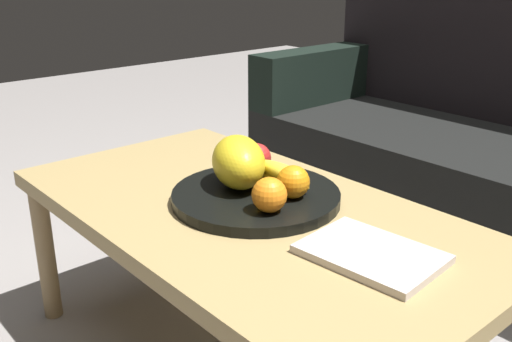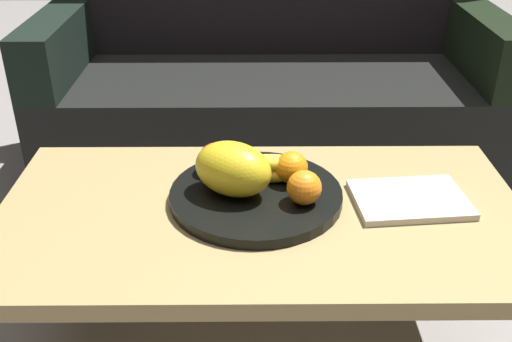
{
  "view_description": "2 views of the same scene",
  "coord_description": "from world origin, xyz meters",
  "px_view_note": "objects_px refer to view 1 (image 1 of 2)",
  "views": [
    {
      "loc": [
        0.92,
        -0.78,
        0.98
      ],
      "look_at": [
        -0.01,
        0.04,
        0.52
      ],
      "focal_mm": 40.88,
      "sensor_mm": 36.0,
      "label": 1
    },
    {
      "loc": [
        -0.02,
        -1.12,
        1.15
      ],
      "look_at": [
        -0.01,
        0.04,
        0.52
      ],
      "focal_mm": 41.94,
      "sensor_mm": 36.0,
      "label": 2
    }
  ],
  "objects_px": {
    "coffee_table": "(246,226)",
    "apple_front": "(256,158)",
    "fruit_bowl": "(256,196)",
    "melon_large_front": "(238,162)",
    "magazine": "(371,254)",
    "orange_front": "(269,195)",
    "orange_left": "(293,182)",
    "banana_bunch": "(278,176)",
    "couch": "(498,164)"
  },
  "relations": [
    {
      "from": "melon_large_front",
      "to": "orange_front",
      "type": "relative_size",
      "value": 2.36
    },
    {
      "from": "melon_large_front",
      "to": "magazine",
      "type": "xyz_separation_m",
      "value": [
        0.4,
        -0.0,
        -0.08
      ]
    },
    {
      "from": "melon_large_front",
      "to": "banana_bunch",
      "type": "height_order",
      "value": "melon_large_front"
    },
    {
      "from": "fruit_bowl",
      "to": "magazine",
      "type": "relative_size",
      "value": 1.56
    },
    {
      "from": "coffee_table",
      "to": "melon_large_front",
      "type": "height_order",
      "value": "melon_large_front"
    },
    {
      "from": "orange_left",
      "to": "magazine",
      "type": "bearing_deg",
      "value": -11.26
    },
    {
      "from": "orange_front",
      "to": "orange_left",
      "type": "distance_m",
      "value": 0.09
    },
    {
      "from": "melon_large_front",
      "to": "orange_front",
      "type": "distance_m",
      "value": 0.16
    },
    {
      "from": "apple_front",
      "to": "magazine",
      "type": "xyz_separation_m",
      "value": [
        0.44,
        -0.1,
        -0.05
      ]
    },
    {
      "from": "magazine",
      "to": "couch",
      "type": "bearing_deg",
      "value": 99.66
    },
    {
      "from": "apple_front",
      "to": "orange_front",
      "type": "bearing_deg",
      "value": -34.82
    },
    {
      "from": "banana_bunch",
      "to": "fruit_bowl",
      "type": "bearing_deg",
      "value": -111.01
    },
    {
      "from": "fruit_bowl",
      "to": "coffee_table",
      "type": "bearing_deg",
      "value": -73.48
    },
    {
      "from": "orange_front",
      "to": "melon_large_front",
      "type": "bearing_deg",
      "value": 164.39
    },
    {
      "from": "couch",
      "to": "banana_bunch",
      "type": "height_order",
      "value": "couch"
    },
    {
      "from": "orange_front",
      "to": "banana_bunch",
      "type": "height_order",
      "value": "orange_front"
    },
    {
      "from": "melon_large_front",
      "to": "magazine",
      "type": "height_order",
      "value": "melon_large_front"
    },
    {
      "from": "coffee_table",
      "to": "couch",
      "type": "distance_m",
      "value": 1.09
    },
    {
      "from": "apple_front",
      "to": "banana_bunch",
      "type": "xyz_separation_m",
      "value": [
        0.12,
        -0.04,
        -0.01
      ]
    },
    {
      "from": "melon_large_front",
      "to": "apple_front",
      "type": "relative_size",
      "value": 2.42
    },
    {
      "from": "couch",
      "to": "fruit_bowl",
      "type": "relative_size",
      "value": 4.36
    },
    {
      "from": "orange_left",
      "to": "apple_front",
      "type": "height_order",
      "value": "orange_left"
    },
    {
      "from": "apple_front",
      "to": "banana_bunch",
      "type": "height_order",
      "value": "apple_front"
    },
    {
      "from": "banana_bunch",
      "to": "coffee_table",
      "type": "bearing_deg",
      "value": -94.84
    },
    {
      "from": "couch",
      "to": "orange_front",
      "type": "distance_m",
      "value": 1.12
    },
    {
      "from": "fruit_bowl",
      "to": "apple_front",
      "type": "bearing_deg",
      "value": 138.37
    },
    {
      "from": "fruit_bowl",
      "to": "magazine",
      "type": "xyz_separation_m",
      "value": [
        0.35,
        -0.01,
        -0.0
      ]
    },
    {
      "from": "melon_large_front",
      "to": "magazine",
      "type": "distance_m",
      "value": 0.4
    },
    {
      "from": "coffee_table",
      "to": "banana_bunch",
      "type": "distance_m",
      "value": 0.14
    },
    {
      "from": "coffee_table",
      "to": "melon_large_front",
      "type": "distance_m",
      "value": 0.15
    },
    {
      "from": "melon_large_front",
      "to": "banana_bunch",
      "type": "xyz_separation_m",
      "value": [
        0.07,
        0.06,
        -0.03
      ]
    },
    {
      "from": "magazine",
      "to": "orange_front",
      "type": "bearing_deg",
      "value": -176.06
    },
    {
      "from": "coffee_table",
      "to": "apple_front",
      "type": "bearing_deg",
      "value": 130.86
    },
    {
      "from": "coffee_table",
      "to": "apple_front",
      "type": "height_order",
      "value": "apple_front"
    },
    {
      "from": "coffee_table",
      "to": "magazine",
      "type": "bearing_deg",
      "value": 4.37
    },
    {
      "from": "orange_front",
      "to": "banana_bunch",
      "type": "bearing_deg",
      "value": 129.07
    },
    {
      "from": "couch",
      "to": "apple_front",
      "type": "xyz_separation_m",
      "value": [
        -0.16,
        -0.96,
        0.2
      ]
    },
    {
      "from": "melon_large_front",
      "to": "fruit_bowl",
      "type": "bearing_deg",
      "value": 11.23
    },
    {
      "from": "couch",
      "to": "apple_front",
      "type": "distance_m",
      "value": 0.99
    },
    {
      "from": "apple_front",
      "to": "magazine",
      "type": "bearing_deg",
      "value": -12.74
    },
    {
      "from": "magazine",
      "to": "apple_front",
      "type": "bearing_deg",
      "value": 162.06
    },
    {
      "from": "couch",
      "to": "fruit_bowl",
      "type": "height_order",
      "value": "couch"
    },
    {
      "from": "orange_left",
      "to": "apple_front",
      "type": "distance_m",
      "value": 0.18
    },
    {
      "from": "magazine",
      "to": "coffee_table",
      "type": "bearing_deg",
      "value": 179.17
    },
    {
      "from": "melon_large_front",
      "to": "couch",
      "type": "bearing_deg",
      "value": 83.8
    },
    {
      "from": "fruit_bowl",
      "to": "banana_bunch",
      "type": "height_order",
      "value": "banana_bunch"
    },
    {
      "from": "melon_large_front",
      "to": "magazine",
      "type": "bearing_deg",
      "value": -0.56
    },
    {
      "from": "orange_left",
      "to": "couch",
      "type": "bearing_deg",
      "value": 90.97
    },
    {
      "from": "couch",
      "to": "banana_bunch",
      "type": "xyz_separation_m",
      "value": [
        -0.05,
        -1.0,
        0.19
      ]
    },
    {
      "from": "apple_front",
      "to": "magazine",
      "type": "relative_size",
      "value": 0.3
    }
  ]
}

